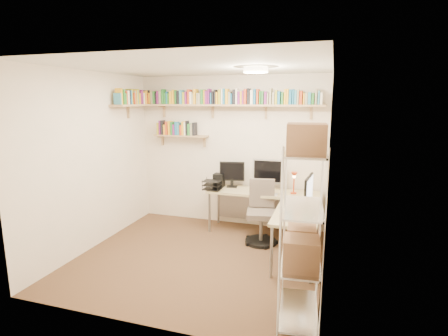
# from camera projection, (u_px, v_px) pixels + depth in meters

# --- Properties ---
(ground) EXTENTS (3.20, 3.20, 0.00)m
(ground) POSITION_uv_depth(u_px,v_px,m) (199.00, 258.00, 4.73)
(ground) COLOR #48291F
(ground) RESTS_ON ground
(room_shell) EXTENTS (3.24, 3.04, 2.52)m
(room_shell) POSITION_uv_depth(u_px,v_px,m) (198.00, 144.00, 4.43)
(room_shell) COLOR #F4DEC6
(room_shell) RESTS_ON ground
(wall_shelves) EXTENTS (3.12, 1.09, 0.80)m
(wall_shelves) POSITION_uv_depth(u_px,v_px,m) (202.00, 105.00, 5.68)
(wall_shelves) COLOR tan
(wall_shelves) RESTS_ON ground
(corner_desk) EXTENTS (1.83, 1.74, 1.19)m
(corner_desk) POSITION_uv_depth(u_px,v_px,m) (264.00, 196.00, 5.29)
(corner_desk) COLOR tan
(corner_desk) RESTS_ON ground
(office_chair) EXTENTS (0.50, 0.50, 0.94)m
(office_chair) POSITION_uv_depth(u_px,v_px,m) (261.00, 217.00, 5.20)
(office_chair) COLOR black
(office_chair) RESTS_ON ground
(wire_rack) EXTENTS (0.43, 0.79, 1.91)m
(wire_rack) POSITION_uv_depth(u_px,v_px,m) (303.00, 216.00, 3.10)
(wire_rack) COLOR silver
(wire_rack) RESTS_ON ground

